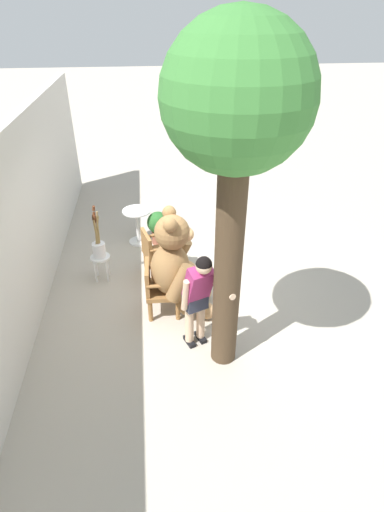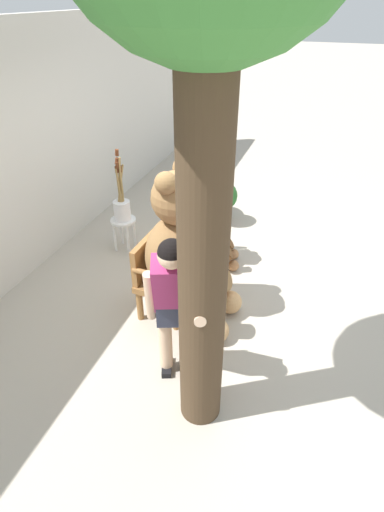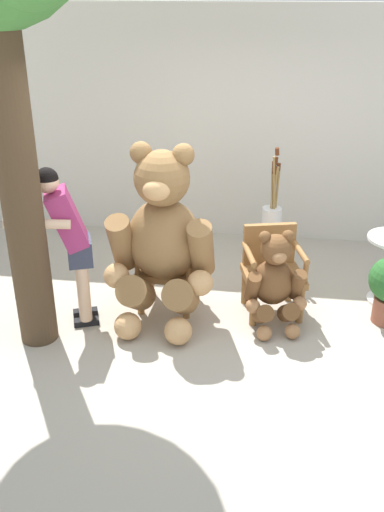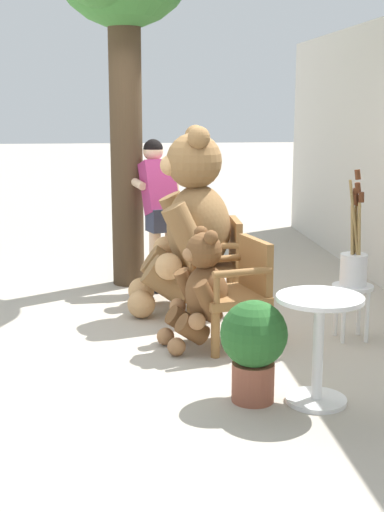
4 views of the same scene
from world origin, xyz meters
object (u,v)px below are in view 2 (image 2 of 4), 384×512
teddy_bear_small (215,232)px  white_stool (124,226)px  teddy_bear_large (184,250)px  person_visitor (174,299)px  round_side_table (198,191)px  wooden_chair_right (193,230)px  brush_bucket (122,205)px  wooden_chair_left (160,276)px  potted_plant (222,200)px

teddy_bear_small → white_stool: bearing=92.5°
teddy_bear_large → teddy_bear_small: size_ratio=1.78×
person_visitor → round_side_table: 3.20m
white_stool → wooden_chair_right: bearing=-88.4°
brush_bucket → wooden_chair_left: bearing=-136.0°
round_side_table → wooden_chair_right: bearing=-164.6°
brush_bucket → potted_plant: bearing=-42.4°
wooden_chair_right → person_visitor: person_visitor is taller
person_visitor → round_side_table: person_visitor is taller
wooden_chair_right → potted_plant: wooden_chair_right is taller
person_visitor → white_stool: 2.41m
teddy_bear_small → person_visitor: (-1.88, -0.20, 0.45)m
brush_bucket → round_side_table: bearing=-27.7°
teddy_bear_large → person_visitor: size_ratio=1.11×
white_stool → wooden_chair_left: bearing=-135.9°
person_visitor → brush_bucket: (1.83, 1.47, -0.25)m
teddy_bear_large → teddy_bear_small: bearing=-1.0°
teddy_bear_large → potted_plant: bearing=5.1°
teddy_bear_large → round_side_table: size_ratio=2.39×
potted_plant → teddy_bear_small: bearing=-169.1°
wooden_chair_right → round_side_table: (1.20, 0.33, -0.01)m
potted_plant → teddy_bear_large: bearing=-174.9°
wooden_chair_right → teddy_bear_small: bearing=-84.5°
teddy_bear_large → teddy_bear_small: teddy_bear_large is taller
wooden_chair_left → wooden_chair_right: bearing=-0.1°
wooden_chair_right → potted_plant: (1.13, -0.08, -0.07)m
wooden_chair_left → wooden_chair_right: (1.03, -0.00, 0.00)m
brush_bucket → round_side_table: (1.23, -0.64, -0.22)m
wooden_chair_right → brush_bucket: brush_bucket is taller
wooden_chair_right → brush_bucket: size_ratio=0.90×
person_visitor → white_stool: bearing=38.7°
wooden_chair_right → teddy_bear_large: bearing=-165.3°
person_visitor → potted_plant: bearing=7.9°
teddy_bear_small → teddy_bear_large: bearing=179.0°
wooden_chair_left → person_visitor: bearing=-149.1°
teddy_bear_large → brush_bucket: size_ratio=1.81×
teddy_bear_large → white_stool: size_ratio=3.75×
teddy_bear_large → person_visitor: bearing=-165.0°
wooden_chair_left → teddy_bear_large: teddy_bear_large is taller
wooden_chair_right → round_side_table: size_ratio=1.19×
teddy_bear_small → potted_plant: bearing=10.9°
person_visitor → potted_plant: 3.06m
wooden_chair_left → round_side_table: wooden_chair_left is taller
teddy_bear_large → round_side_table: 2.35m
wooden_chair_left → round_side_table: bearing=8.4°
white_stool → potted_plant: bearing=-42.3°
teddy_bear_small → round_side_table: (1.17, 0.62, -0.03)m
teddy_bear_small → person_visitor: person_visitor is taller
teddy_bear_large → potted_plant: (2.16, 0.19, -0.45)m
wooden_chair_left → brush_bucket: brush_bucket is taller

